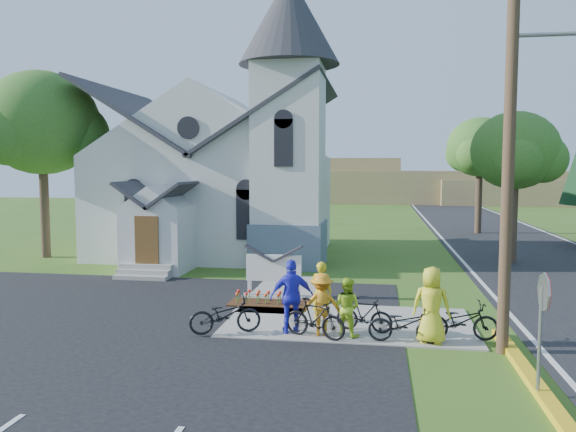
% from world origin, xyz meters
% --- Properties ---
extents(ground, '(120.00, 120.00, 0.00)m').
position_xyz_m(ground, '(0.00, 0.00, 0.00)').
color(ground, '#385F1B').
rests_on(ground, ground).
extents(parking_lot, '(20.00, 16.00, 0.02)m').
position_xyz_m(parking_lot, '(-7.00, -2.00, 0.01)').
color(parking_lot, black).
rests_on(parking_lot, ground).
extents(road, '(8.00, 90.00, 0.02)m').
position_xyz_m(road, '(10.00, 15.00, 0.01)').
color(road, black).
rests_on(road, ground).
extents(sidewalk, '(7.00, 4.00, 0.05)m').
position_xyz_m(sidewalk, '(1.50, 0.50, 0.03)').
color(sidewalk, gray).
rests_on(sidewalk, ground).
extents(church, '(12.35, 12.00, 13.00)m').
position_xyz_m(church, '(-5.48, 12.48, 5.25)').
color(church, silver).
rests_on(church, ground).
extents(church_sign, '(2.20, 0.40, 1.70)m').
position_xyz_m(church_sign, '(-1.20, 3.20, 1.03)').
color(church_sign, gray).
rests_on(church_sign, ground).
extents(flower_bed, '(2.60, 1.10, 0.07)m').
position_xyz_m(flower_bed, '(-1.20, 2.30, 0.04)').
color(flower_bed, '#3B1D10').
rests_on(flower_bed, ground).
extents(utility_pole, '(3.45, 0.28, 10.00)m').
position_xyz_m(utility_pole, '(5.36, -1.50, 5.40)').
color(utility_pole, '#442E22').
rests_on(utility_pole, ground).
extents(stop_sign, '(0.11, 0.76, 2.48)m').
position_xyz_m(stop_sign, '(5.43, -4.20, 1.78)').
color(stop_sign, gray).
rests_on(stop_sign, ground).
extents(tree_lot_corner, '(5.60, 5.60, 9.15)m').
position_xyz_m(tree_lot_corner, '(-14.00, 10.00, 6.60)').
color(tree_lot_corner, '#34241C').
rests_on(tree_lot_corner, ground).
extents(tree_road_near, '(4.00, 4.00, 7.05)m').
position_xyz_m(tree_road_near, '(8.50, 12.00, 5.21)').
color(tree_road_near, '#34241C').
rests_on(tree_road_near, ground).
extents(tree_road_mid, '(4.40, 4.40, 7.80)m').
position_xyz_m(tree_road_mid, '(9.00, 24.00, 5.78)').
color(tree_road_mid, '#34241C').
rests_on(tree_road_mid, ground).
extents(distant_hills, '(61.00, 10.00, 5.60)m').
position_xyz_m(distant_hills, '(3.36, 56.33, 2.17)').
color(distant_hills, olive).
rests_on(distant_hills, ground).
extents(cyclist_0, '(0.65, 0.44, 1.74)m').
position_xyz_m(cyclist_0, '(0.70, 0.42, 0.92)').
color(cyclist_0, gold).
rests_on(cyclist_0, sidewalk).
extents(bike_0, '(2.02, 1.34, 1.00)m').
position_xyz_m(bike_0, '(-1.70, -1.18, 0.55)').
color(bike_0, black).
rests_on(bike_0, sidewalk).
extents(cyclist_1, '(0.93, 0.84, 1.54)m').
position_xyz_m(cyclist_1, '(1.51, -0.85, 0.82)').
color(cyclist_1, '#A5D227').
rests_on(cyclist_1, sidewalk).
extents(bike_1, '(1.78, 1.05, 1.03)m').
position_xyz_m(bike_1, '(0.71, -1.20, 0.57)').
color(bike_1, black).
rests_on(bike_1, sidewalk).
extents(cyclist_2, '(1.24, 0.77, 1.98)m').
position_xyz_m(cyclist_2, '(0.05, -0.84, 1.04)').
color(cyclist_2, '#2B2CDA').
rests_on(cyclist_2, sidewalk).
extents(bike_2, '(1.81, 0.65, 0.95)m').
position_xyz_m(bike_2, '(2.98, -1.20, 0.52)').
color(bike_2, black).
rests_on(bike_2, sidewalk).
extents(cyclist_3, '(1.13, 0.73, 1.65)m').
position_xyz_m(cyclist_3, '(0.86, -0.91, 0.88)').
color(cyclist_3, orange).
rests_on(cyclist_3, sidewalk).
extents(bike_3, '(1.62, 0.80, 0.94)m').
position_xyz_m(bike_3, '(1.96, -0.42, 0.52)').
color(bike_3, black).
rests_on(bike_3, sidewalk).
extents(cyclist_4, '(1.04, 0.76, 1.95)m').
position_xyz_m(cyclist_4, '(3.65, -1.14, 1.02)').
color(cyclist_4, yellow).
rests_on(cyclist_4, sidewalk).
extents(bike_4, '(2.00, 0.91, 1.01)m').
position_xyz_m(bike_4, '(4.41, -0.82, 0.56)').
color(bike_4, black).
rests_on(bike_4, sidewalk).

